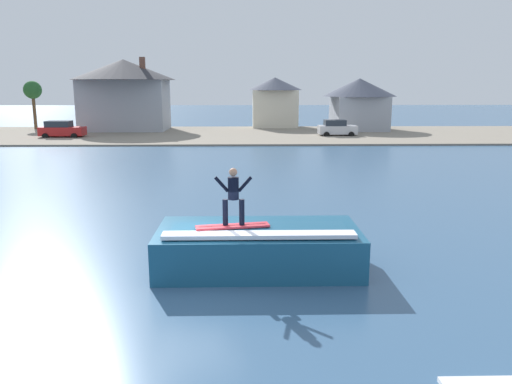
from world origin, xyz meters
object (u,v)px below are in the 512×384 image
object	(u,v)px
car_near_shore	(62,129)
house_gabled_white	(359,101)
surfboard	(233,226)
house_small_cottage	(275,100)
wave_crest	(258,247)
car_far_shore	(337,128)
surfer	(233,194)
tree_tall_bare	(33,91)
house_with_chimney	(124,89)

from	to	relation	value
car_near_shore	house_gabled_white	distance (m)	34.54
surfboard	car_near_shore	bearing A→B (deg)	115.90
car_near_shore	house_gabled_white	size ratio (longest dim) A/B	0.51
surfboard	house_small_cottage	size ratio (longest dim) A/B	0.31
wave_crest	house_gabled_white	bearing A→B (deg)	73.93
surfboard	car_far_shore	distance (m)	41.66
surfboard	car_near_shore	world-z (taller)	car_near_shore
wave_crest	house_small_cottage	bearing A→B (deg)	86.10
wave_crest	car_near_shore	xyz separation A→B (m)	(-19.82, 38.88, 0.28)
house_gabled_white	surfer	bearing A→B (deg)	-106.79
tree_tall_bare	house_small_cottage	bearing A→B (deg)	5.56
car_far_shore	tree_tall_bare	world-z (taller)	tree_tall_bare
house_gabled_white	tree_tall_bare	distance (m)	40.13
car_near_shore	surfer	bearing A→B (deg)	-64.05
surfboard	tree_tall_bare	bearing A→B (deg)	117.75
wave_crest	surfboard	world-z (taller)	surfboard
surfer	house_gabled_white	size ratio (longest dim) A/B	0.19
surfboard	car_near_shore	xyz separation A→B (m)	(-19.05, 39.22, -0.50)
wave_crest	house_with_chimney	size ratio (longest dim) A/B	0.50
wave_crest	house_gabled_white	size ratio (longest dim) A/B	0.69
wave_crest	surfer	xyz separation A→B (m)	(-0.74, -0.32, 1.76)
car_far_shore	tree_tall_bare	distance (m)	37.34
car_near_shore	house_gabled_white	bearing A→B (deg)	13.98
house_gabled_white	tree_tall_bare	xyz separation A→B (m)	(-40.09, 1.35, 1.17)
car_near_shore	tree_tall_bare	distance (m)	12.37
surfer	tree_tall_bare	distance (m)	55.30
car_far_shore	surfer	bearing A→B (deg)	-104.45
surfboard	house_with_chimney	world-z (taller)	house_with_chimney
surfboard	house_gabled_white	distance (m)	49.71
surfboard	house_gabled_white	world-z (taller)	house_gabled_white
car_far_shore	tree_tall_bare	xyz separation A→B (m)	(-36.14, 8.56, 3.86)
car_near_shore	house_with_chimney	distance (m)	10.48
house_small_cottage	surfboard	bearing A→B (deg)	-94.73
wave_crest	tree_tall_bare	size ratio (longest dim) A/B	1.01
house_small_cottage	car_near_shore	bearing A→B (deg)	-151.64
house_with_chimney	house_gabled_white	bearing A→B (deg)	0.07
surfboard	house_with_chimney	xyz separation A→B (m)	(-14.16, 47.51, 3.67)
house_gabled_white	car_far_shore	bearing A→B (deg)	-118.74
house_with_chimney	house_small_cottage	bearing A→B (deg)	13.15
house_with_chimney	house_small_cottage	size ratio (longest dim) A/B	1.74
car_far_shore	tree_tall_bare	size ratio (longest dim) A/B	0.68
car_far_shore	house_gabled_white	world-z (taller)	house_gabled_white
house_gabled_white	house_with_chimney	bearing A→B (deg)	-179.93
surfer	tree_tall_bare	bearing A→B (deg)	117.79
house_small_cottage	tree_tall_bare	xyz separation A→B (m)	(-30.01, -2.92, 1.17)
house_with_chimney	house_small_cottage	world-z (taller)	house_with_chimney
house_small_cottage	house_with_chimney	bearing A→B (deg)	-166.85
house_small_cottage	house_gabled_white	bearing A→B (deg)	-22.98
house_gabled_white	house_small_cottage	xyz separation A→B (m)	(-10.08, 4.28, 0.01)
wave_crest	surfboard	bearing A→B (deg)	-155.89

